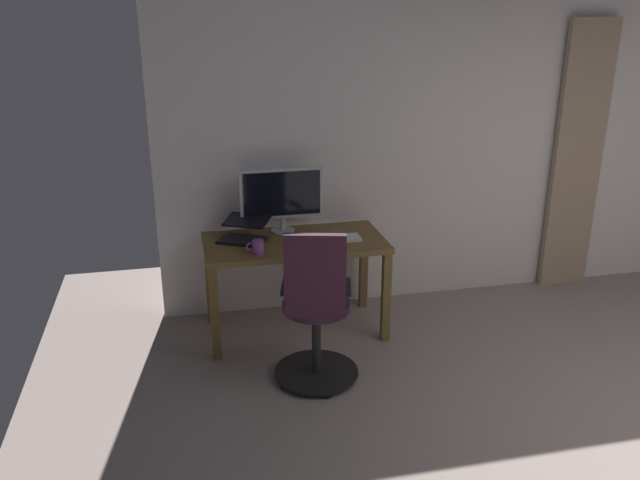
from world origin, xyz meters
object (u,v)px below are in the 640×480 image
(computer_monitor, at_px, (282,195))
(laptop, at_px, (244,233))
(mug_tea, at_px, (258,247))
(desk, at_px, (295,253))
(computer_keyboard, at_px, (331,239))
(office_chair, at_px, (316,314))

(computer_monitor, relative_size, laptop, 1.43)
(mug_tea, bearing_deg, desk, -144.57)
(laptop, bearing_deg, computer_monitor, -130.10)
(computer_keyboard, distance_m, laptop, 0.63)
(office_chair, bearing_deg, computer_monitor, 107.03)
(computer_monitor, distance_m, mug_tea, 0.54)
(desk, distance_m, mug_tea, 0.39)
(desk, distance_m, laptop, 0.40)
(computer_keyboard, distance_m, mug_tea, 0.57)
(laptop, bearing_deg, office_chair, 140.82)
(office_chair, bearing_deg, laptop, 126.73)
(computer_keyboard, height_order, mug_tea, mug_tea)
(office_chair, bearing_deg, mug_tea, 132.45)
(laptop, distance_m, mug_tea, 0.31)
(computer_monitor, relative_size, mug_tea, 4.92)
(office_chair, relative_size, computer_monitor, 1.73)
(computer_keyboard, bearing_deg, computer_monitor, -42.76)
(desk, relative_size, computer_monitor, 2.10)
(desk, height_order, laptop, laptop)
(computer_monitor, relative_size, computer_keyboard, 1.44)
(computer_monitor, height_order, mug_tea, computer_monitor)
(desk, relative_size, computer_keyboard, 3.02)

